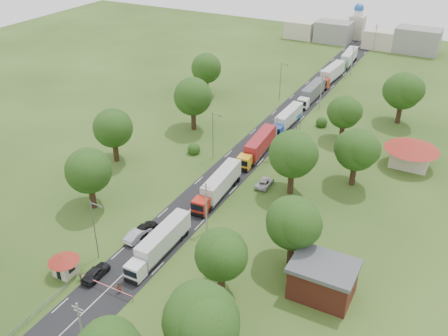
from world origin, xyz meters
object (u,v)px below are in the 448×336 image
Objects in this scene: info_sign at (299,119)px; boom_barrier at (98,283)px; truck_0 at (160,243)px; guard_booth at (64,262)px; pedestrian_near at (119,289)px; car_lane_mid at (138,235)px; car_lane_front at (96,273)px.

boom_barrier is at bearing -96.24° from info_sign.
info_sign reaches higher than truck_0.
boom_barrier is 2.25× the size of info_sign.
pedestrian_near is (9.10, 0.50, -1.38)m from guard_booth.
info_sign reaches higher than car_lane_mid.
truck_0 is (3.57, 9.91, 1.20)m from boom_barrier.
guard_booth is 12.19m from car_lane_mid.
boom_barrier is 1.90× the size of car_lane_front.
boom_barrier is at bearing 102.84° from car_lane_mid.
info_sign is (6.56, 60.00, 2.11)m from boom_barrier.
truck_0 is at bearing -93.41° from info_sign.
guard_booth reaches higher than pedestrian_near.
truck_0 is at bearing 70.18° from boom_barrier.
info_sign is 59.11m from car_lane_front.
truck_0 is 2.84× the size of car_lane_mid.
guard_booth is 0.91× the size of car_lane_front.
car_lane_front is 3.08× the size of pedestrian_near.
car_lane_front is 5.00m from pedestrian_near.
guard_booth is 4.66m from car_lane_front.
info_sign is 0.82× the size of car_lane_mid.
truck_0 is 9.98m from car_lane_front.
car_lane_front is at bearing 137.60° from boom_barrier.
truck_0 reaches higher than car_lane_mid.
truck_0 is at bearing 169.04° from car_lane_mid.
guard_booth is at bearing -179.99° from boom_barrier.
car_lane_front is at bearing 94.61° from car_lane_mid.
pedestrian_near is at bearing 118.87° from car_lane_mid.
truck_0 is at bearing 46.47° from guard_booth.
pedestrian_near is at bearing 3.15° from guard_booth.
car_lane_front is at bearing -97.98° from info_sign.
info_sign reaches higher than pedestrian_near.
truck_0 reaches higher than car_lane_front.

